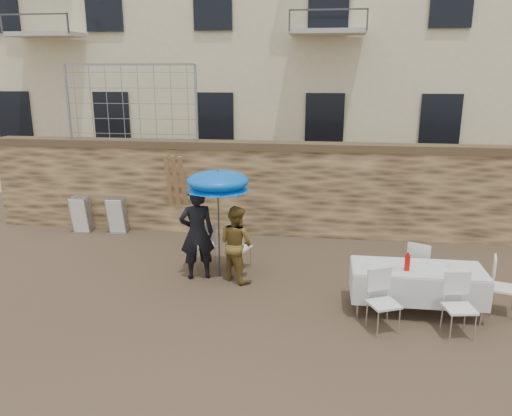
# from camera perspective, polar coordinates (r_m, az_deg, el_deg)

# --- Properties ---
(ground) EXTENTS (80.00, 80.00, 0.00)m
(ground) POSITION_cam_1_polar(r_m,az_deg,el_deg) (7.84, -5.23, -14.14)
(ground) COLOR brown
(ground) RESTS_ON ground
(stone_wall) EXTENTS (13.00, 0.50, 2.20)m
(stone_wall) POSITION_cam_1_polar(r_m,az_deg,el_deg) (12.06, -0.09, 2.20)
(stone_wall) COLOR olive
(stone_wall) RESTS_ON ground
(chain_link_fence) EXTENTS (3.20, 0.06, 1.80)m
(chain_link_fence) POSITION_cam_1_polar(r_m,az_deg,el_deg) (12.53, -14.10, 11.50)
(chain_link_fence) COLOR gray
(chain_link_fence) RESTS_ON stone_wall
(man_suit) EXTENTS (0.76, 0.62, 1.79)m
(man_suit) POSITION_cam_1_polar(r_m,az_deg,el_deg) (9.48, -6.76, -2.90)
(man_suit) COLOR black
(man_suit) RESTS_ON ground
(woman_dress) EXTENTS (0.90, 0.86, 1.46)m
(woman_dress) POSITION_cam_1_polar(r_m,az_deg,el_deg) (9.38, -2.28, -4.08)
(woman_dress) COLOR olive
(woman_dress) RESTS_ON ground
(umbrella) EXTENTS (1.22, 1.22, 1.95)m
(umbrella) POSITION_cam_1_polar(r_m,az_deg,el_deg) (9.23, -4.38, 2.71)
(umbrella) COLOR #3F3F44
(umbrella) RESTS_ON ground
(couple_chair_left) EXTENTS (0.63, 0.63, 0.96)m
(couple_chair_left) POSITION_cam_1_polar(r_m,az_deg,el_deg) (10.12, -5.92, -4.17)
(couple_chair_left) COLOR white
(couple_chair_left) RESTS_ON ground
(couple_chair_right) EXTENTS (0.62, 0.62, 0.96)m
(couple_chair_right) POSITION_cam_1_polar(r_m,az_deg,el_deg) (9.98, -2.00, -4.37)
(couple_chair_right) COLOR white
(couple_chair_right) RESTS_ON ground
(banquet_table) EXTENTS (2.10, 0.85, 0.78)m
(banquet_table) POSITION_cam_1_polar(r_m,az_deg,el_deg) (8.58, 17.99, -6.75)
(banquet_table) COLOR silver
(banquet_table) RESTS_ON ground
(soda_bottle) EXTENTS (0.09, 0.09, 0.26)m
(soda_bottle) POSITION_cam_1_polar(r_m,az_deg,el_deg) (8.34, 16.90, -6.01)
(soda_bottle) COLOR red
(soda_bottle) RESTS_ON banquet_table
(table_chair_front_left) EXTENTS (0.63, 0.63, 0.96)m
(table_chair_front_left) POSITION_cam_1_polar(r_m,az_deg,el_deg) (7.91, 14.41, -10.40)
(table_chair_front_left) COLOR white
(table_chair_front_left) RESTS_ON ground
(table_chair_front_right) EXTENTS (0.55, 0.55, 0.96)m
(table_chair_front_right) POSITION_cam_1_polar(r_m,az_deg,el_deg) (8.12, 22.27, -10.41)
(table_chair_front_right) COLOR white
(table_chair_front_right) RESTS_ON ground
(table_chair_back) EXTENTS (0.64, 0.64, 0.96)m
(table_chair_back) POSITION_cam_1_polar(r_m,az_deg,el_deg) (9.44, 18.25, -6.37)
(table_chair_back) COLOR white
(table_chair_back) RESTS_ON ground
(table_chair_side) EXTENTS (0.59, 0.59, 0.96)m
(table_chair_side) POSITION_cam_1_polar(r_m,az_deg,el_deg) (9.12, 26.51, -8.03)
(table_chair_side) COLOR white
(table_chair_side) RESTS_ON ground
(chair_stack_left) EXTENTS (0.46, 0.47, 0.92)m
(chair_stack_left) POSITION_cam_1_polar(r_m,az_deg,el_deg) (13.11, -18.98, -0.46)
(chair_stack_left) COLOR white
(chair_stack_left) RESTS_ON ground
(chair_stack_right) EXTENTS (0.46, 0.40, 0.92)m
(chair_stack_right) POSITION_cam_1_polar(r_m,az_deg,el_deg) (12.74, -15.35, -0.62)
(chair_stack_right) COLOR white
(chair_stack_right) RESTS_ON ground
(wood_planks) EXTENTS (0.70, 0.20, 2.00)m
(wood_planks) POSITION_cam_1_polar(r_m,az_deg,el_deg) (12.13, -8.43, 1.63)
(wood_planks) COLOR #A37749
(wood_planks) RESTS_ON ground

